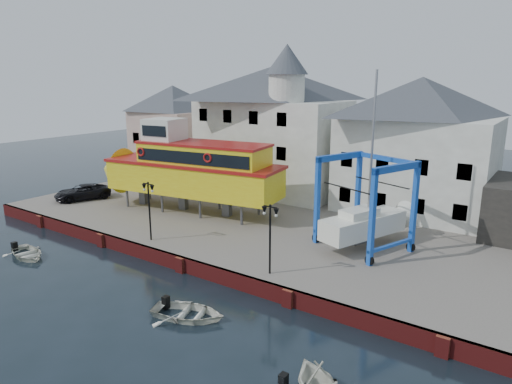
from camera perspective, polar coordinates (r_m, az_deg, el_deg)
The scene contains 13 objects.
ground at distance 30.10m, azimuth -9.33°, elevation -9.83°, with size 140.00×140.00×0.00m, color black.
hardstanding at distance 38.02m, azimuth 2.20°, elevation -3.71°, with size 44.00×22.00×1.00m, color #635C55.
quay_wall at distance 29.97m, azimuth -9.23°, elevation -8.89°, with size 44.00×0.47×1.00m.
building_pink at distance 53.35m, azimuth -10.18°, elevation 7.44°, with size 8.00×7.00×10.30m.
building_white_main at distance 45.31m, azimuth 2.13°, elevation 8.03°, with size 14.00×8.30×14.00m.
building_white_right at distance 40.32m, azimuth 19.52°, elevation 5.42°, with size 12.00×8.00×11.20m.
lamp_post_left at distance 32.29m, azimuth -13.28°, elevation -0.53°, with size 1.12×0.32×4.20m.
lamp_post_right at distance 25.96m, azimuth 1.78°, elevation -3.71°, with size 1.12×0.32×4.20m.
tour_boat at distance 39.33m, azimuth -9.19°, elevation 2.99°, with size 18.27×6.78×7.77m.
travel_lift at distance 31.78m, azimuth 14.13°, elevation -3.10°, with size 6.55×7.90×11.62m.
van at distance 45.79m, azimuth -20.86°, elevation -0.01°, with size 2.30×4.99×1.39m, color black.
motorboat_b at distance 24.82m, azimuth -8.48°, elevation -15.28°, with size 2.80×3.93×0.81m, color white.
motorboat_d at distance 35.81m, azimuth -26.67°, elevation -7.25°, with size 2.58×3.61×0.75m, color white.
Camera 1 is at (19.42, -19.56, 12.10)m, focal length 32.00 mm.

